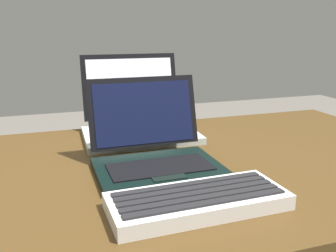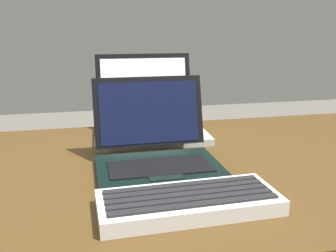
{
  "view_description": "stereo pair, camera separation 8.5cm",
  "coord_description": "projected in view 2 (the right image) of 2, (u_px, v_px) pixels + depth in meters",
  "views": [
    {
      "loc": [
        -0.17,
        -0.84,
        1.08
      ],
      "look_at": [
        0.09,
        -0.06,
        0.86
      ],
      "focal_mm": 40.13,
      "sensor_mm": 36.0,
      "label": 1
    },
    {
      "loc": [
        -0.09,
        -0.86,
        1.08
      ],
      "look_at": [
        0.09,
        -0.06,
        0.86
      ],
      "focal_mm": 40.13,
      "sensor_mm": 36.0,
      "label": 2
    }
  ],
  "objects": [
    {
      "name": "desk",
      "position": [
        130.0,
        201.0,
        0.94
      ],
      "size": [
        1.76,
        0.83,
        0.74
      ],
      "color": "#463015",
      "rests_on": "ground"
    },
    {
      "name": "laptop_front",
      "position": [
        156.0,
        150.0,
        0.92
      ],
      "size": [
        0.29,
        0.26,
        0.21
      ],
      "color": "black",
      "rests_on": "desk"
    },
    {
      "name": "external_keyboard",
      "position": [
        189.0,
        202.0,
        0.71
      ],
      "size": [
        0.35,
        0.15,
        0.03
      ],
      "color": "silver",
      "rests_on": "desk"
    },
    {
      "name": "laptop_rear",
      "position": [
        149.0,
        120.0,
        1.19
      ],
      "size": [
        0.35,
        0.3,
        0.25
      ],
      "color": "#B5C3BD",
      "rests_on": "desk"
    }
  ]
}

